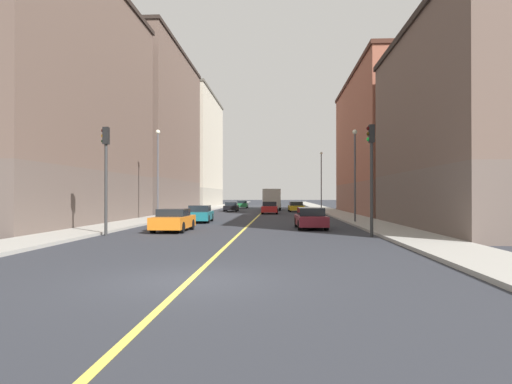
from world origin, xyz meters
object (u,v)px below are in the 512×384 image
car_orange (173,220)px  car_green (242,204)px  building_left_mid (391,145)px  building_right_midblock (148,132)px  car_teal (200,214)px  traffic_light_left_near (371,164)px  street_lamp_left_near (355,166)px  street_lamp_right_near (158,165)px  car_red (270,208)px  car_black (231,207)px  street_lamp_left_far (321,175)px  box_truck (272,199)px  building_right_corner (46,99)px  building_left_near (483,126)px  building_right_distant (190,151)px  car_maroon (311,218)px  traffic_light_right_near (106,165)px  car_yellow (296,207)px

car_orange → car_green: car_orange is taller
building_left_mid → car_green: size_ratio=5.56×
building_right_midblock → car_teal: building_right_midblock is taller
traffic_light_left_near → car_green: size_ratio=1.24×
street_lamp_left_near → car_orange: size_ratio=1.64×
street_lamp_right_near → car_orange: size_ratio=1.75×
building_left_mid → car_red: 15.60m
car_teal → car_black: bearing=90.4°
traffic_light_left_near → street_lamp_left_far: 38.86m
car_green → building_right_midblock: bearing=-122.9°
box_truck → street_lamp_left_near: bearing=-77.3°
building_right_corner → box_truck: building_right_corner is taller
traffic_light_left_near → street_lamp_left_near: (1.02, 11.11, 0.65)m
building_left_near → car_black: 36.75m
building_right_distant → car_maroon: (19.08, -56.14, -9.94)m
traffic_light_right_near → car_maroon: bearing=26.8°
street_lamp_right_near → building_left_near: bearing=-19.3°
building_right_midblock → car_black: (10.63, 2.10, -9.77)m
street_lamp_left_near → car_red: (-6.84, 17.63, -3.69)m
car_red → car_green: (-5.08, 22.40, -0.05)m
car_orange → car_yellow: bearing=75.4°
car_yellow → building_right_distant: bearing=125.8°
car_orange → car_teal: 8.91m
building_right_corner → car_black: size_ratio=5.58×
car_green → building_left_mid: bearing=-49.6°
traffic_light_right_near → car_teal: (2.84, 11.93, -3.07)m
traffic_light_right_near → car_orange: 5.17m
building_left_near → box_truck: size_ratio=2.70×
building_left_mid → car_black: building_left_mid is taller
street_lamp_left_far → street_lamp_left_near: bearing=-90.0°
car_red → car_orange: bearing=-101.2°
building_left_mid → car_maroon: building_left_mid is taller
street_lamp_left_far → car_teal: (-11.96, -26.90, -4.26)m
car_yellow → car_black: 8.66m
building_right_corner → building_right_distant: building_right_distant is taller
car_maroon → car_teal: size_ratio=1.00×
car_teal → traffic_light_left_near: bearing=-47.5°
car_maroon → car_black: 31.97m
traffic_light_right_near → car_red: bearing=74.5°
car_orange → building_left_mid: bearing=53.9°
building_left_mid → street_lamp_left_far: 12.47m
building_right_distant → car_teal: bearing=-77.7°
building_left_near → traffic_light_left_near: (-8.02, -5.62, -2.76)m
street_lamp_left_near → car_black: bearing=115.6°
car_maroon → car_red: (-3.13, 23.14, 0.02)m
traffic_light_right_near → street_lamp_left_far: (14.80, 38.83, 1.19)m
building_right_distant → car_teal: size_ratio=5.59×
building_right_corner → street_lamp_left_far: bearing=52.8°
building_right_corner → building_right_midblock: size_ratio=0.96×
building_right_corner → building_right_midblock: building_right_midblock is taller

